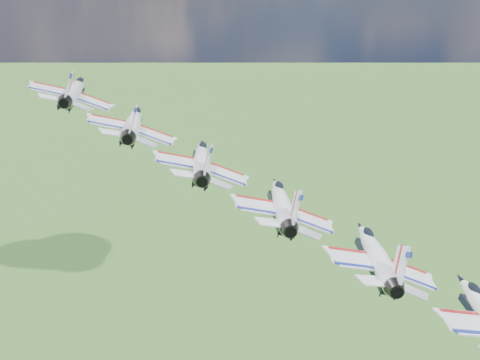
{
  "coord_description": "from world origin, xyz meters",
  "views": [
    {
      "loc": [
        -16.98,
        -60.93,
        176.68
      ],
      "look_at": [
        -8.97,
        11.5,
        150.15
      ],
      "focal_mm": 50.0,
      "sensor_mm": 36.0,
      "label": 1
    }
  ],
  "objects_px": {
    "jet_0": "(75,90)",
    "jet_1": "(134,122)",
    "jet_4": "(375,254)",
    "jet_3": "(281,202)",
    "jet_2": "(202,159)"
  },
  "relations": [
    {
      "from": "jet_3",
      "to": "jet_4",
      "type": "bearing_deg",
      "value": -42.52
    },
    {
      "from": "jet_4",
      "to": "jet_3",
      "type": "bearing_deg",
      "value": 137.48
    },
    {
      "from": "jet_1",
      "to": "jet_4",
      "type": "bearing_deg",
      "value": -42.52
    },
    {
      "from": "jet_0",
      "to": "jet_3",
      "type": "bearing_deg",
      "value": -42.52
    },
    {
      "from": "jet_0",
      "to": "jet_1",
      "type": "distance_m",
      "value": 12.2
    },
    {
      "from": "jet_3",
      "to": "jet_2",
      "type": "bearing_deg",
      "value": 137.48
    },
    {
      "from": "jet_0",
      "to": "jet_1",
      "type": "relative_size",
      "value": 1.0
    },
    {
      "from": "jet_2",
      "to": "jet_4",
      "type": "relative_size",
      "value": 1.0
    },
    {
      "from": "jet_2",
      "to": "jet_4",
      "type": "xyz_separation_m",
      "value": [
        16.7,
        -17.0,
        -5.2
      ]
    },
    {
      "from": "jet_0",
      "to": "jet_4",
      "type": "distance_m",
      "value": 48.79
    },
    {
      "from": "jet_0",
      "to": "jet_4",
      "type": "height_order",
      "value": "jet_0"
    },
    {
      "from": "jet_3",
      "to": "jet_0",
      "type": "bearing_deg",
      "value": 137.48
    },
    {
      "from": "jet_1",
      "to": "jet_4",
      "type": "relative_size",
      "value": 1.0
    },
    {
      "from": "jet_0",
      "to": "jet_1",
      "type": "height_order",
      "value": "jet_0"
    },
    {
      "from": "jet_0",
      "to": "jet_2",
      "type": "xyz_separation_m",
      "value": [
        16.7,
        -17.0,
        -5.2
      ]
    }
  ]
}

